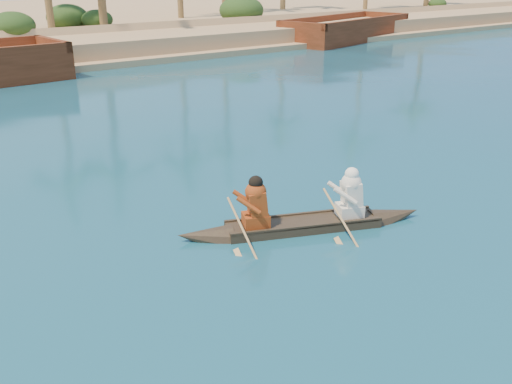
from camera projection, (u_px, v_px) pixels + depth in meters
ground at (187, 281)px, 9.98m from camera, size 160.00×160.00×0.00m
canoe at (304, 217)px, 11.89m from camera, size 5.17×2.67×1.46m
barge_right at (346, 31)px, 43.20m from camera, size 12.87×6.89×2.04m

